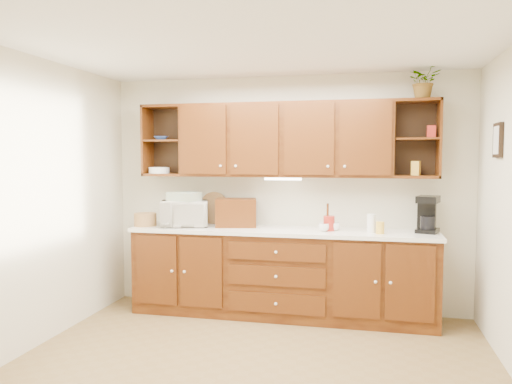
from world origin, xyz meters
The scene contains 25 objects.
floor centered at (0.00, 0.00, 0.00)m, with size 4.00×4.00×0.00m, color brown.
ceiling centered at (0.00, 0.00, 2.60)m, with size 4.00×4.00×0.00m, color white.
back_wall centered at (0.00, 1.75, 1.30)m, with size 4.00×4.00×0.00m, color beige.
left_wall centered at (-2.00, 0.00, 1.30)m, with size 3.50×3.50×0.00m, color beige.
base_cabinets centered at (0.00, 1.45, 0.45)m, with size 3.20×0.60×0.90m, color #321205.
countertop centered at (0.00, 1.44, 0.92)m, with size 3.24×0.64×0.04m, color white.
upper_cabinets centered at (0.01, 1.59, 1.89)m, with size 3.20×0.33×0.80m.
undercabinet_light centered at (0.00, 1.53, 1.47)m, with size 0.40×0.05×0.03m, color white.
framed_picture centered at (1.98, 0.90, 1.85)m, with size 0.03×0.24×0.30m, color black.
wicker_basket centered at (-1.52, 1.35, 1.01)m, with size 0.25×0.25×0.14m, color #A27443.
microwave centered at (-1.09, 1.42, 1.08)m, with size 0.51×0.35×0.28m, color silver.
towel_stack centered at (-1.09, 1.42, 1.27)m, with size 0.32×0.23×0.10m, color tan.
wine_bottle centered at (-1.10, 1.61, 1.11)m, with size 0.08×0.08×0.33m, color black.
woven_tray centered at (-0.84, 1.69, 0.95)m, with size 0.37×0.37×0.02m, color #A27443.
bread_box centered at (-0.52, 1.52, 1.09)m, with size 0.44×0.28×0.31m, color #321205.
mug_tree centered at (0.49, 1.44, 0.98)m, with size 0.23×0.24×0.28m.
canister_red centered at (0.50, 1.43, 1.02)m, with size 0.12×0.12×0.15m, color #A52218.
canister_white centered at (0.93, 1.39, 1.03)m, with size 0.09×0.09×0.19m, color white.
canister_yellow centered at (1.02, 1.33, 1.00)m, with size 0.08×0.08×0.12m, color gold.
coffee_maker centered at (1.49, 1.55, 1.12)m, with size 0.27×0.31×0.37m.
bowl_stack centered at (-1.41, 1.55, 1.92)m, with size 0.17×0.17×0.04m, color navy.
plate_stack centered at (-1.44, 1.55, 1.56)m, with size 0.24×0.24×0.07m, color white.
pantry_box_yellow centered at (1.37, 1.58, 1.59)m, with size 0.08×0.06×0.14m, color gold.
pantry_box_red centered at (1.51, 1.55, 1.96)m, with size 0.08×0.07×0.12m, color #A52218.
potted_plant centered at (1.43, 1.55, 2.46)m, with size 0.31×0.27×0.35m, color #999999.
Camera 1 is at (0.89, -3.76, 1.70)m, focal length 35.00 mm.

